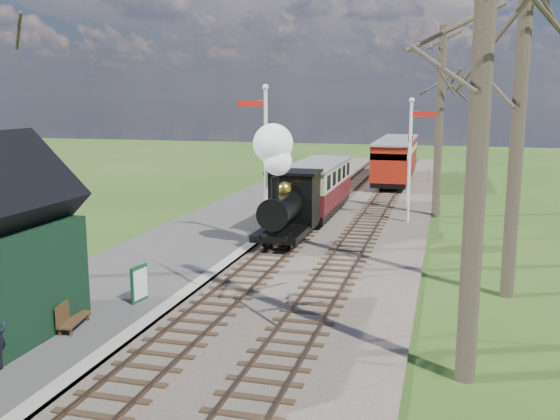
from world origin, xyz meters
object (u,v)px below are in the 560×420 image
(semaphore_near, at_px, (264,154))
(bench, at_px, (70,315))
(red_carriage_a, at_px, (392,163))
(red_carriage_b, at_px, (399,155))
(locomotive, at_px, (286,192))
(coach, at_px, (318,186))
(sign_board, at_px, (139,284))
(semaphore_far, at_px, (412,151))

(semaphore_near, relative_size, bench, 4.82)
(red_carriage_a, xyz_separation_m, red_carriage_b, (0.00, 5.50, 0.00))
(locomotive, bearing_deg, coach, 89.89)
(bench, bearing_deg, sign_board, 73.19)
(semaphore_near, relative_size, red_carriage_a, 1.10)
(coach, bearing_deg, locomotive, -90.11)
(coach, xyz_separation_m, red_carriage_a, (2.60, 10.52, 0.08))
(red_carriage_b, bearing_deg, semaphore_near, -98.54)
(semaphore_far, relative_size, red_carriage_b, 1.01)
(coach, height_order, sign_board, coach)
(semaphore_far, bearing_deg, bench, -113.99)
(semaphore_near, bearing_deg, locomotive, 25.01)
(sign_board, bearing_deg, red_carriage_b, 81.22)
(locomotive, distance_m, red_carriage_b, 22.25)
(coach, relative_size, red_carriage_a, 1.31)
(semaphore_near, xyz_separation_m, red_carriage_a, (3.37, 16.94, -1.99))
(red_carriage_a, height_order, bench, red_carriage_a)
(coach, bearing_deg, semaphore_near, -96.83)
(sign_board, distance_m, bench, 2.36)
(locomotive, height_order, coach, locomotive)
(sign_board, xyz_separation_m, bench, (-0.68, -2.25, -0.17))
(semaphore_far, bearing_deg, locomotive, -127.84)
(locomotive, distance_m, red_carriage_a, 16.80)
(semaphore_far, height_order, bench, semaphore_far)
(semaphore_near, distance_m, red_carriage_b, 22.78)
(locomotive, relative_size, bench, 3.58)
(semaphore_near, relative_size, coach, 0.84)
(coach, distance_m, bench, 16.66)
(semaphore_near, bearing_deg, bench, -101.16)
(bench, bearing_deg, red_carriage_b, 80.65)
(semaphore_near, xyz_separation_m, coach, (0.77, 6.42, -2.07))
(semaphore_near, xyz_separation_m, red_carriage_b, (3.37, 22.44, -1.99))
(locomotive, distance_m, coach, 6.09)
(locomotive, height_order, sign_board, locomotive)
(coach, distance_m, red_carriage_b, 16.23)
(semaphore_near, height_order, sign_board, semaphore_near)
(red_carriage_a, bearing_deg, bench, -101.21)
(semaphore_far, height_order, red_carriage_a, semaphore_far)
(semaphore_near, xyz_separation_m, sign_board, (-1.29, -7.73, -2.92))
(locomotive, bearing_deg, semaphore_near, -154.99)
(semaphore_far, distance_m, coach, 4.75)
(semaphore_near, height_order, coach, semaphore_near)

